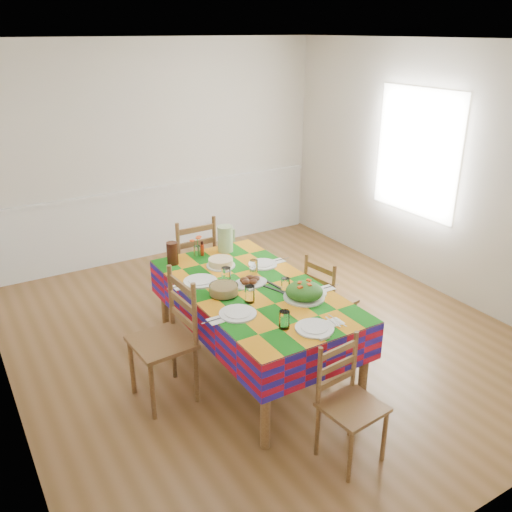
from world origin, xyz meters
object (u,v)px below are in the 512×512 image
Objects in this scene: meat_platter at (250,281)px; chair_right at (327,301)px; tea_pitcher at (172,253)px; chair_far at (192,264)px; dining_table at (253,297)px; chair_near at (348,404)px; chair_left at (167,340)px; green_pitcher at (225,239)px.

chair_right is at bearing -6.04° from meat_platter.
chair_far is at bearing 49.28° from tea_pitcher.
dining_table is 2.28× the size of chair_near.
chair_right reaches higher than chair_near.
chair_far is 1.00× the size of chair_left.
tea_pitcher is at bearing 49.08° from chair_far.
chair_near is 1.49m from chair_right.
chair_near is 0.83× the size of chair_left.
chair_far is (0.00, 1.25, -0.17)m from dining_table.
chair_far reaches higher than dining_table.
tea_pitcher is (-0.56, -0.02, -0.02)m from green_pitcher.
chair_far reaches higher than chair_near.
dining_table is 0.84m from chair_right.
green_pitcher is 0.29× the size of chair_near.
chair_near is at bearing -90.18° from dining_table.
chair_far reaches higher than green_pitcher.
chair_right is (0.62, -0.84, -0.47)m from green_pitcher.
chair_right reaches higher than dining_table.
chair_near is (0.38, -2.08, -0.45)m from tea_pitcher.
dining_table is 2.24× the size of chair_right.
chair_right is (1.59, -0.01, -0.08)m from chair_left.
chair_far is at bearing 113.69° from green_pitcher.
chair_near is 2.52m from chair_far.
chair_right is at bearing 86.28° from chair_left.
green_pitcher is 1.34m from chair_left.
dining_table is at bearing 86.43° from chair_left.
tea_pitcher is at bearing 117.87° from meat_platter.
green_pitcher is at bearing 113.49° from chair_far.
chair_near is (-0.00, -1.26, -0.26)m from dining_table.
green_pitcher is 0.24× the size of chair_left.
chair_left reaches higher than green_pitcher.
chair_right is (1.18, -0.82, -0.44)m from tea_pitcher.
chair_far is 1.50m from chair_right.
chair_near reaches higher than meat_platter.
tea_pitcher is at bearing 115.01° from dining_table.
tea_pitcher reaches higher than chair_near.
chair_left is (-0.80, -0.07, -0.28)m from meat_platter.
green_pitcher reaches higher than chair_near.
chair_left is at bearing -174.75° from meat_platter.
dining_table is 0.81m from chair_left.
green_pitcher reaches higher than tea_pitcher.
chair_near is (-0.01, -1.34, -0.37)m from meat_platter.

